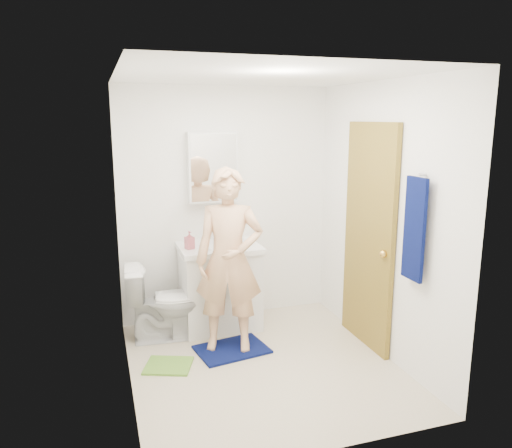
{
  "coord_description": "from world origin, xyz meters",
  "views": [
    {
      "loc": [
        -1.26,
        -3.74,
        2.08
      ],
      "look_at": [
        0.02,
        0.25,
        1.19
      ],
      "focal_mm": 35.0,
      "sensor_mm": 36.0,
      "label": 1
    }
  ],
  "objects_px": {
    "toothbrush_cup": "(228,237)",
    "man": "(229,260)",
    "vanity_cabinet": "(220,289)",
    "medicine_cabinet": "(213,167)",
    "towel": "(414,229)",
    "toilet": "(165,302)",
    "soap_dispenser": "(189,240)"
  },
  "relations": [
    {
      "from": "vanity_cabinet",
      "to": "medicine_cabinet",
      "type": "height_order",
      "value": "medicine_cabinet"
    },
    {
      "from": "medicine_cabinet",
      "to": "man",
      "type": "distance_m",
      "value": 1.07
    },
    {
      "from": "medicine_cabinet",
      "to": "man",
      "type": "relative_size",
      "value": 0.42
    },
    {
      "from": "medicine_cabinet",
      "to": "towel",
      "type": "bearing_deg",
      "value": -55.39
    },
    {
      "from": "toothbrush_cup",
      "to": "man",
      "type": "height_order",
      "value": "man"
    },
    {
      "from": "vanity_cabinet",
      "to": "soap_dispenser",
      "type": "height_order",
      "value": "soap_dispenser"
    },
    {
      "from": "toilet",
      "to": "man",
      "type": "xyz_separation_m",
      "value": [
        0.53,
        -0.41,
        0.48
      ]
    },
    {
      "from": "towel",
      "to": "toilet",
      "type": "distance_m",
      "value": 2.38
    },
    {
      "from": "vanity_cabinet",
      "to": "soap_dispenser",
      "type": "bearing_deg",
      "value": -172.94
    },
    {
      "from": "soap_dispenser",
      "to": "man",
      "type": "bearing_deg",
      "value": -62.1
    },
    {
      "from": "soap_dispenser",
      "to": "toothbrush_cup",
      "type": "bearing_deg",
      "value": 17.5
    },
    {
      "from": "medicine_cabinet",
      "to": "toilet",
      "type": "bearing_deg",
      "value": -148.52
    },
    {
      "from": "soap_dispenser",
      "to": "toothbrush_cup",
      "type": "height_order",
      "value": "soap_dispenser"
    },
    {
      "from": "soap_dispenser",
      "to": "man",
      "type": "height_order",
      "value": "man"
    },
    {
      "from": "towel",
      "to": "man",
      "type": "bearing_deg",
      "value": 141.96
    },
    {
      "from": "medicine_cabinet",
      "to": "toilet",
      "type": "height_order",
      "value": "medicine_cabinet"
    },
    {
      "from": "toilet",
      "to": "soap_dispenser",
      "type": "bearing_deg",
      "value": -68.96
    },
    {
      "from": "vanity_cabinet",
      "to": "toothbrush_cup",
      "type": "relative_size",
      "value": 5.87
    },
    {
      "from": "towel",
      "to": "man",
      "type": "xyz_separation_m",
      "value": [
        -1.22,
        0.95,
        -0.4
      ]
    },
    {
      "from": "towel",
      "to": "soap_dispenser",
      "type": "xyz_separation_m",
      "value": [
        -1.48,
        1.45,
        -0.31
      ]
    },
    {
      "from": "medicine_cabinet",
      "to": "toilet",
      "type": "relative_size",
      "value": 0.95
    },
    {
      "from": "toilet",
      "to": "towel",
      "type": "bearing_deg",
      "value": -124.49
    },
    {
      "from": "soap_dispenser",
      "to": "man",
      "type": "xyz_separation_m",
      "value": [
        0.26,
        -0.49,
        -0.09
      ]
    },
    {
      "from": "toothbrush_cup",
      "to": "man",
      "type": "bearing_deg",
      "value": -103.69
    },
    {
      "from": "towel",
      "to": "toothbrush_cup",
      "type": "distance_m",
      "value": 1.94
    },
    {
      "from": "vanity_cabinet",
      "to": "toilet",
      "type": "height_order",
      "value": "vanity_cabinet"
    },
    {
      "from": "towel",
      "to": "toilet",
      "type": "height_order",
      "value": "towel"
    },
    {
      "from": "towel",
      "to": "man",
      "type": "relative_size",
      "value": 0.49
    },
    {
      "from": "toilet",
      "to": "toothbrush_cup",
      "type": "xyz_separation_m",
      "value": [
        0.68,
        0.21,
        0.54
      ]
    },
    {
      "from": "soap_dispenser",
      "to": "toothbrush_cup",
      "type": "relative_size",
      "value": 1.26
    },
    {
      "from": "man",
      "to": "vanity_cabinet",
      "type": "bearing_deg",
      "value": 105.18
    },
    {
      "from": "soap_dispenser",
      "to": "toothbrush_cup",
      "type": "xyz_separation_m",
      "value": [
        0.41,
        0.13,
        -0.03
      ]
    }
  ]
}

